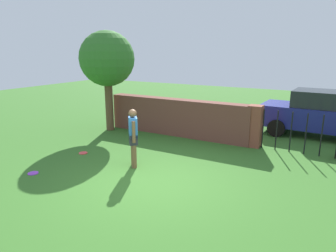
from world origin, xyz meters
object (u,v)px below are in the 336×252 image
tree (107,60)px  person (133,135)px  frisbee_purple (33,173)px  frisbee_red (83,153)px  car (321,114)px

tree → person: tree is taller
frisbee_purple → frisbee_red: 1.83m
tree → frisbee_red: 4.04m
person → frisbee_purple: 2.80m
frisbee_red → frisbee_purple: bearing=-89.3°
car → frisbee_red: bearing=-134.7°
tree → car: bearing=22.3°
tree → frisbee_red: size_ratio=14.42×
car → frisbee_purple: size_ratio=15.87×
person → frisbee_red: 2.23m
frisbee_purple → tree: bearing=104.5°
tree → car: 8.30m
tree → frisbee_purple: tree is taller
car → frisbee_purple: bearing=-126.7°
tree → person: (3.19, -2.80, -1.90)m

